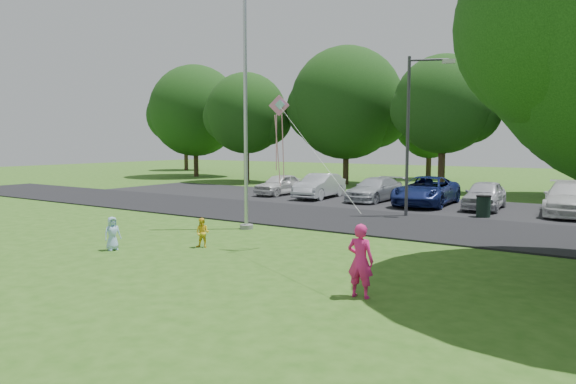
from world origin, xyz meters
The scene contains 13 objects.
ground centered at (0.00, 0.00, 0.00)m, with size 120.00×120.00×0.00m, color #2F5F19.
park_road centered at (0.00, 9.00, 0.03)m, with size 60.00×6.00×0.06m, color black.
parking_strip centered at (0.00, 15.50, 0.03)m, with size 42.00×7.00×0.06m, color black.
flagpole centered at (-3.50, 5.00, 4.17)m, with size 0.50×0.50×10.00m.
street_lamp centered at (0.66, 11.30, 4.10)m, with size 1.82×0.91×6.83m.
trash_can centered at (3.30, 12.61, 0.49)m, with size 0.62×0.62×0.98m.
tree_row centered at (1.59, 24.23, 5.71)m, with size 64.35×11.94×10.88m.
horizon_trees centered at (4.06, 33.88, 4.30)m, with size 77.46×7.20×7.02m.
parked_cars centered at (0.61, 15.36, 0.75)m, with size 20.03×5.26×1.44m.
woman centered at (3.71, -0.43, 0.78)m, with size 0.57×0.37×1.56m, color #E91F78.
child_yellow centered at (-2.52, 1.55, 0.46)m, with size 0.44×0.35×0.92m, color yellow.
child_blue centered at (-4.52, -0.21, 0.51)m, with size 0.50×0.32×1.01m, color #A2CAF9.
kite centered at (-0.32, 2.56, 3.84)m, with size 4.42×3.33×2.86m.
Camera 1 is at (8.18, -10.01, 3.24)m, focal length 32.00 mm.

